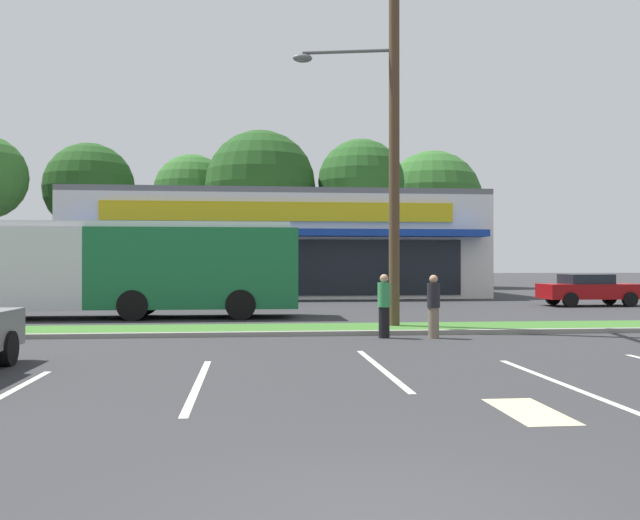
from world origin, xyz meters
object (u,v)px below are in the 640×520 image
(car_3, at_px, (590,289))
(utility_pole, at_px, (389,123))
(city_bus, at_px, (110,266))
(pedestrian_by_pole, at_px, (434,306))
(pedestrian_near_bench, at_px, (384,306))

(car_3, bearing_deg, utility_pole, -138.43)
(city_bus, xyz_separation_m, pedestrian_by_pole, (9.30, -7.19, -0.97))
(city_bus, xyz_separation_m, pedestrian_near_bench, (8.08, -7.01, -0.97))
(pedestrian_by_pole, bearing_deg, utility_pole, -144.11)
(utility_pole, bearing_deg, pedestrian_near_bench, -105.14)
(pedestrian_near_bench, relative_size, pedestrian_by_pole, 1.01)
(utility_pole, xyz_separation_m, city_bus, (-8.65, 4.92, -4.05))
(car_3, xyz_separation_m, pedestrian_by_pole, (-10.19, -11.89, 0.06))
(car_3, distance_m, pedestrian_by_pole, 15.66)
(pedestrian_near_bench, bearing_deg, city_bus, -65.86)
(utility_pole, relative_size, pedestrian_near_bench, 6.86)
(city_bus, distance_m, car_3, 20.08)
(utility_pole, height_order, pedestrian_near_bench, utility_pole)
(pedestrian_near_bench, xyz_separation_m, pedestrian_by_pole, (1.22, -0.19, -0.01))
(car_3, bearing_deg, city_bus, -166.45)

